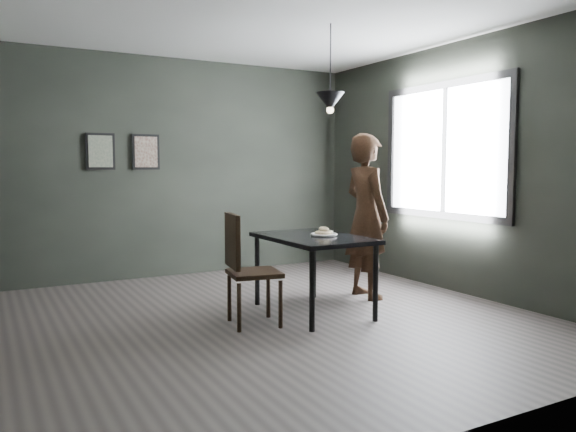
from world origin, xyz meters
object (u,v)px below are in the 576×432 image
white_plate (324,235)px  woman (366,216)px  pendant_lamp (330,102)px  wood_chair (244,262)px  cafe_table (313,244)px

white_plate → woman: woman is taller
white_plate → woman: bearing=23.4°
white_plate → pendant_lamp: bearing=42.0°
wood_chair → pendant_lamp: bearing=20.4°
cafe_table → woman: size_ratio=0.68×
pendant_lamp → woman: bearing=17.5°
cafe_table → wood_chair: bearing=-173.7°
wood_chair → pendant_lamp: size_ratio=1.16×
white_plate → wood_chair: bearing=-176.8°
cafe_table → white_plate: (0.10, -0.04, 0.08)m
white_plate → wood_chair: size_ratio=0.23×
wood_chair → woman: bearing=23.2°
woman → wood_chair: 1.69m
cafe_table → wood_chair: (-0.77, -0.08, -0.10)m
cafe_table → wood_chair: size_ratio=1.19×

